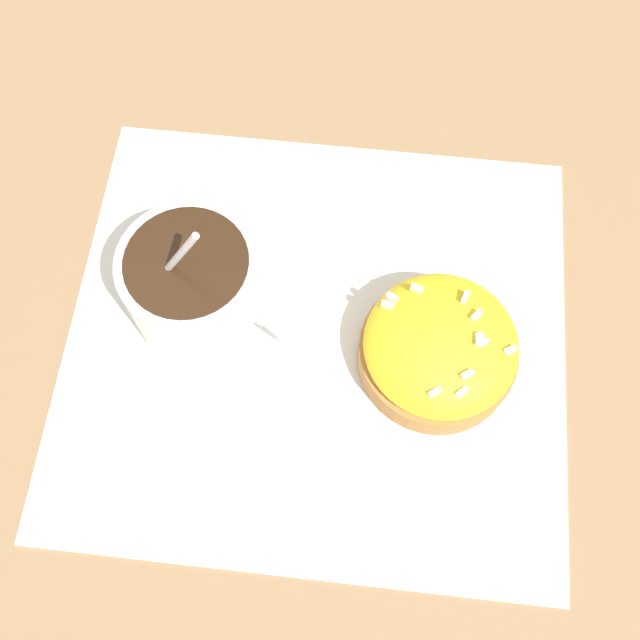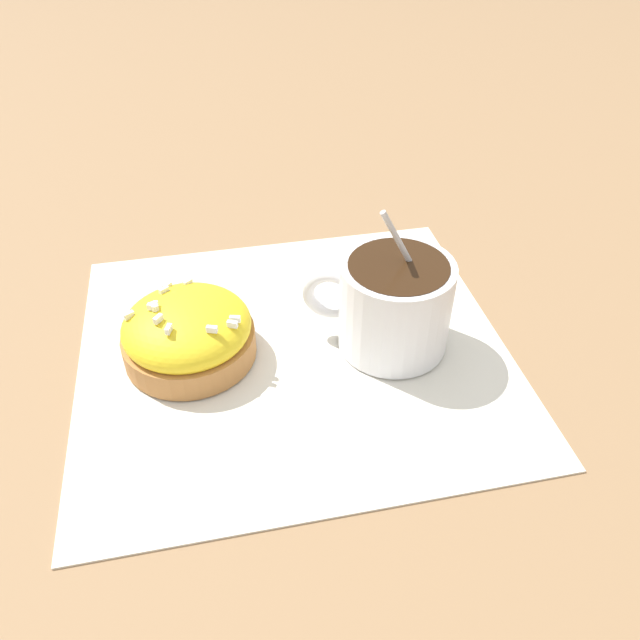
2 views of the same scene
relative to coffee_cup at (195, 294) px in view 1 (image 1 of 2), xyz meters
The scene contains 4 objects.
ground_plane 0.08m from the coffee_cup, behind, with size 3.00×3.00×0.00m, color #93704C.
paper_napkin 0.08m from the coffee_cup, behind, with size 0.33×0.31×0.00m.
coffee_cup is the anchor object (origin of this frame).
frosted_pastry 0.14m from the coffee_cup, behind, with size 0.09×0.09×0.05m.
Camera 1 is at (-0.04, 0.16, 0.43)m, focal length 42.00 mm.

